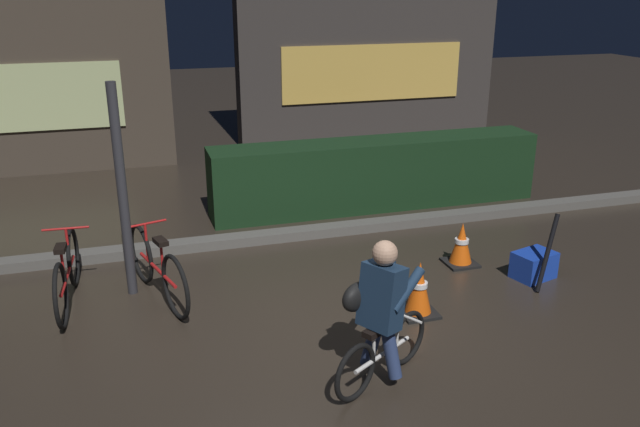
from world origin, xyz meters
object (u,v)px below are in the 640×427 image
street_post (122,193)px  parked_bike_left_mid (67,274)px  traffic_cone_near (419,289)px  traffic_cone_far (461,245)px  cyclist (380,312)px  blue_crate (534,265)px  closed_umbrella (547,253)px  parked_bike_center_left (157,268)px

street_post → parked_bike_left_mid: 0.99m
traffic_cone_near → traffic_cone_far: traffic_cone_near is taller
parked_bike_left_mid → cyclist: cyclist is taller
street_post → cyclist: street_post is taller
parked_bike_left_mid → traffic_cone_far: size_ratio=3.14×
parked_bike_left_mid → cyclist: (2.50, -2.17, 0.29)m
blue_crate → traffic_cone_far: bearing=137.0°
blue_crate → closed_umbrella: 0.36m
traffic_cone_near → closed_umbrella: 1.56m
parked_bike_center_left → closed_umbrella: (3.98, -0.93, 0.06)m
blue_crate → cyclist: 2.78m
blue_crate → parked_bike_left_mid: bearing=170.4°
street_post → parked_bike_center_left: size_ratio=1.41×
parked_bike_center_left → traffic_cone_near: size_ratio=2.82×
traffic_cone_far → blue_crate: traffic_cone_far is taller
parked_bike_left_mid → closed_umbrella: 4.97m
parked_bike_left_mid → parked_bike_center_left: 0.89m
closed_umbrella → street_post: bearing=132.1°
street_post → traffic_cone_far: size_ratio=4.37×
parked_bike_left_mid → traffic_cone_far: parked_bike_left_mid is taller
parked_bike_left_mid → closed_umbrella: bearing=-98.9°
parked_bike_center_left → traffic_cone_far: 3.42m
traffic_cone_far → parked_bike_center_left: bearing=177.9°
cyclist → parked_bike_center_left: bearing=97.5°
traffic_cone_near → blue_crate: 1.64m
cyclist → closed_umbrella: size_ratio=1.47×
closed_umbrella → cyclist: bearing=172.2°
traffic_cone_near → closed_umbrella: size_ratio=0.66×
parked_bike_left_mid → traffic_cone_far: (4.29, -0.27, -0.09)m
traffic_cone_far → closed_umbrella: bearing=-55.1°
parked_bike_left_mid → traffic_cone_near: 3.53m
traffic_cone_far → closed_umbrella: size_ratio=0.60×
street_post → traffic_cone_near: bearing=-25.7°
parked_bike_center_left → blue_crate: parked_bike_center_left is taller
blue_crate → closed_umbrella: size_ratio=0.52×
traffic_cone_near → street_post: bearing=154.3°
traffic_cone_near → cyclist: bearing=-130.4°
traffic_cone_far → closed_umbrella: closed_umbrella is taller
traffic_cone_near → blue_crate: traffic_cone_near is taller
closed_umbrella → blue_crate: bearing=49.3°
street_post → cyclist: bearing=-49.9°
blue_crate → closed_umbrella: (-0.03, -0.25, 0.25)m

